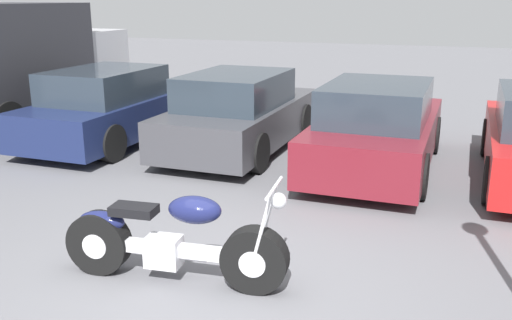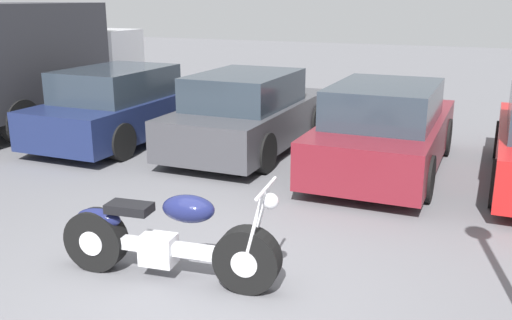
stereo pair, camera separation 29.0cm
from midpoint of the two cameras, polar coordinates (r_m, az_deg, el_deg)
The scene contains 6 objects.
ground_plane at distance 5.46m, azimuth -4.77°, elevation -13.53°, with size 60.00×60.00×0.00m, color slate.
motorcycle at distance 5.64m, azimuth -7.53°, elevation -7.97°, with size 2.25×0.64×1.06m.
parked_car_navy at distance 11.25m, azimuth -12.38°, elevation 5.28°, with size 1.79×4.18×1.41m.
parked_car_dark_grey at distance 10.29m, azimuth 0.12°, elevation 4.67°, with size 1.79×4.18×1.41m.
parked_car_maroon at distance 9.26m, azimuth 13.67°, elevation 2.93°, with size 1.79×4.18×1.41m.
delivery_truck at distance 12.97m, azimuth -21.88°, elevation 9.25°, with size 2.26×5.63×2.57m.
Camera 2 is at (2.40, -4.13, 2.69)m, focal length 40.00 mm.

